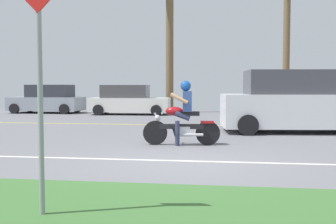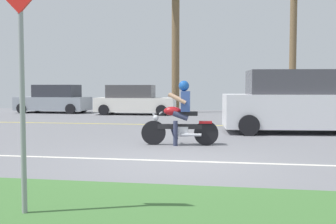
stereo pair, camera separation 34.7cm
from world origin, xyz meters
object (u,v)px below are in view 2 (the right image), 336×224
(street_sign, at_px, (21,63))
(parked_car_0, at_px, (54,100))
(suv_nearby, at_px, (301,103))
(parked_car_1, at_px, (134,101))
(motorcyclist, at_px, (180,118))

(street_sign, bearing_deg, parked_car_0, 114.15)
(suv_nearby, height_order, parked_car_0, suv_nearby)
(suv_nearby, xyz_separation_m, street_sign, (-4.42, -9.46, 0.78))
(parked_car_0, bearing_deg, parked_car_1, -7.65)
(suv_nearby, distance_m, parked_car_0, 14.92)
(parked_car_0, height_order, street_sign, street_sign)
(suv_nearby, distance_m, parked_car_1, 10.71)
(motorcyclist, bearing_deg, street_sign, -99.01)
(motorcyclist, relative_size, parked_car_0, 0.48)
(motorcyclist, distance_m, parked_car_1, 11.78)
(suv_nearby, bearing_deg, parked_car_1, 134.43)
(suv_nearby, relative_size, parked_car_0, 1.25)
(suv_nearby, distance_m, street_sign, 10.47)
(suv_nearby, xyz_separation_m, parked_car_1, (-7.50, 7.65, -0.24))
(parked_car_0, bearing_deg, suv_nearby, -33.84)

